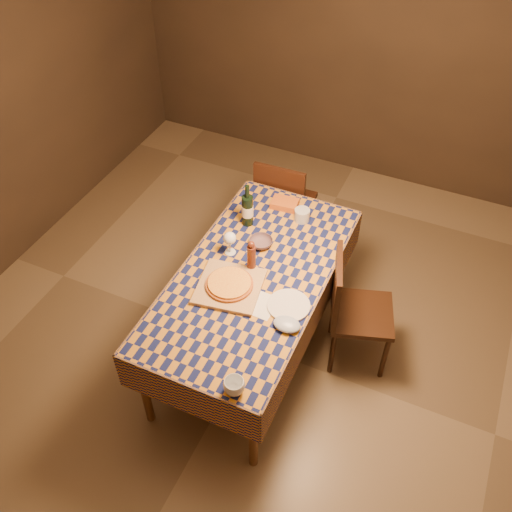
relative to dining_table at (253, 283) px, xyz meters
name	(u,v)px	position (x,y,z in m)	size (l,w,h in m)	color
room	(252,207)	(0.00, 0.00, 0.66)	(5.00, 5.10, 2.70)	brown
dining_table	(253,283)	(0.00, 0.00, 0.00)	(0.94, 1.84, 0.77)	brown
cutting_board	(230,287)	(-0.09, -0.17, 0.09)	(0.40, 0.40, 0.03)	tan
pizza	(229,284)	(-0.09, -0.17, 0.12)	(0.38, 0.38, 0.03)	#A04C1A
pepper_mill	(251,257)	(-0.03, 0.05, 0.19)	(0.06, 0.06, 0.24)	#511F13
bowl	(261,243)	(-0.07, 0.28, 0.10)	(0.16, 0.16, 0.05)	#5D454E
wine_glass	(230,239)	(-0.23, 0.13, 0.20)	(0.09, 0.09, 0.18)	white
wine_bottle	(247,210)	(-0.25, 0.46, 0.20)	(0.10, 0.10, 0.34)	black
deli_tub	(302,215)	(0.09, 0.65, 0.12)	(0.11, 0.11, 0.09)	#BABEC1
takeout_container	(285,204)	(-0.08, 0.74, 0.10)	(0.19, 0.14, 0.05)	#BF5719
white_plate	(289,305)	(0.31, -0.15, 0.08)	(0.27, 0.27, 0.02)	silver
tumbler	(234,386)	(0.27, -0.84, 0.12)	(0.12, 0.12, 0.09)	white
flour_patch	(255,302)	(0.11, -0.21, 0.08)	(0.27, 0.21, 0.00)	silver
flour_bag	(287,324)	(0.37, -0.31, 0.10)	(0.17, 0.13, 0.05)	#9AAAC5
chair_far	(283,201)	(-0.22, 1.08, -0.17)	(0.44, 0.44, 0.93)	black
chair_right	(351,306)	(0.63, 0.23, -0.17)	(0.54, 0.53, 0.93)	black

